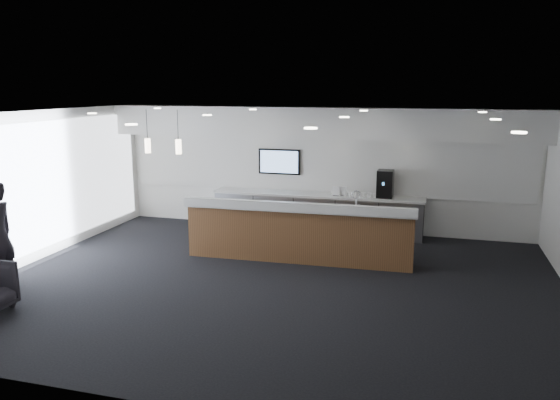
# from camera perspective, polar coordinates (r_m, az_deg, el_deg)

# --- Properties ---
(ground) EXTENTS (10.00, 10.00, 0.00)m
(ground) POSITION_cam_1_polar(r_m,az_deg,el_deg) (9.88, -0.66, -8.71)
(ground) COLOR black
(ground) RESTS_ON ground
(ceiling) EXTENTS (10.00, 8.00, 0.02)m
(ceiling) POSITION_cam_1_polar(r_m,az_deg,el_deg) (9.26, -0.70, 8.95)
(ceiling) COLOR black
(ceiling) RESTS_ON back_wall
(back_wall) EXTENTS (10.00, 0.02, 3.00)m
(back_wall) POSITION_cam_1_polar(r_m,az_deg,el_deg) (13.28, 4.21, 3.27)
(back_wall) COLOR silver
(back_wall) RESTS_ON ground
(left_wall) EXTENTS (0.02, 8.00, 3.00)m
(left_wall) POSITION_cam_1_polar(r_m,az_deg,el_deg) (11.86, -24.54, 1.21)
(left_wall) COLOR silver
(left_wall) RESTS_ON ground
(soffit_bulkhead) EXTENTS (10.00, 0.90, 0.70)m
(soffit_bulkhead) POSITION_cam_1_polar(r_m,az_deg,el_deg) (12.72, 3.88, 8.11)
(soffit_bulkhead) COLOR silver
(soffit_bulkhead) RESTS_ON back_wall
(alcove_panel) EXTENTS (9.80, 0.06, 1.40)m
(alcove_panel) POSITION_cam_1_polar(r_m,az_deg,el_deg) (13.24, 4.19, 3.68)
(alcove_panel) COLOR silver
(alcove_panel) RESTS_ON back_wall
(window_blinds_wall) EXTENTS (0.04, 7.36, 2.55)m
(window_blinds_wall) POSITION_cam_1_polar(r_m,az_deg,el_deg) (11.83, -24.39, 1.20)
(window_blinds_wall) COLOR silver
(window_blinds_wall) RESTS_ON left_wall
(back_credenza) EXTENTS (5.06, 0.66, 0.95)m
(back_credenza) POSITION_cam_1_polar(r_m,az_deg,el_deg) (13.13, 3.83, -1.37)
(back_credenza) COLOR gray
(back_credenza) RESTS_ON ground
(wall_tv) EXTENTS (1.05, 0.08, 0.62)m
(wall_tv) POSITION_cam_1_polar(r_m,az_deg,el_deg) (13.40, -0.06, 4.03)
(wall_tv) COLOR black
(wall_tv) RESTS_ON back_wall
(pendant_left) EXTENTS (0.12, 0.12, 0.30)m
(pendant_left) POSITION_cam_1_polar(r_m,az_deg,el_deg) (10.96, -11.65, 5.22)
(pendant_left) COLOR #FFE6C6
(pendant_left) RESTS_ON ceiling
(pendant_right) EXTENTS (0.12, 0.12, 0.30)m
(pendant_right) POSITION_cam_1_polar(r_m,az_deg,el_deg) (11.30, -14.82, 5.26)
(pendant_right) COLOR #FFE6C6
(pendant_right) RESTS_ON ceiling
(ceiling_can_lights) EXTENTS (7.00, 5.00, 0.02)m
(ceiling_can_lights) POSITION_cam_1_polar(r_m,az_deg,el_deg) (9.26, -0.70, 8.77)
(ceiling_can_lights) COLOR white
(ceiling_can_lights) RESTS_ON ceiling
(service_counter) EXTENTS (4.63, 0.92, 1.49)m
(service_counter) POSITION_cam_1_polar(r_m,az_deg,el_deg) (11.02, 1.99, -3.37)
(service_counter) COLOR brown
(service_counter) RESTS_ON ground
(coffee_machine) EXTENTS (0.37, 0.49, 0.63)m
(coffee_machine) POSITION_cam_1_polar(r_m,az_deg,el_deg) (12.76, 10.94, 1.67)
(coffee_machine) COLOR black
(coffee_machine) RESTS_ON back_credenza
(info_sign_left) EXTENTS (0.16, 0.04, 0.22)m
(info_sign_left) POSITION_cam_1_polar(r_m,az_deg,el_deg) (12.83, 6.61, 0.93)
(info_sign_left) COLOR white
(info_sign_left) RESTS_ON back_credenza
(info_sign_right) EXTENTS (0.17, 0.03, 0.23)m
(info_sign_right) POSITION_cam_1_polar(r_m,az_deg,el_deg) (12.81, 5.90, 0.95)
(info_sign_right) COLOR white
(info_sign_right) RESTS_ON back_credenza
(cup_0) EXTENTS (0.11, 0.11, 0.10)m
(cup_0) POSITION_cam_1_polar(r_m,az_deg,el_deg) (12.74, 9.93, 0.48)
(cup_0) COLOR white
(cup_0) RESTS_ON back_credenza
(cup_1) EXTENTS (0.15, 0.15, 0.10)m
(cup_1) POSITION_cam_1_polar(r_m,az_deg,el_deg) (12.75, 9.30, 0.51)
(cup_1) COLOR white
(cup_1) RESTS_ON back_credenza
(cup_2) EXTENTS (0.13, 0.13, 0.10)m
(cup_2) POSITION_cam_1_polar(r_m,az_deg,el_deg) (12.77, 8.68, 0.55)
(cup_2) COLOR white
(cup_2) RESTS_ON back_credenza
(cup_3) EXTENTS (0.14, 0.14, 0.10)m
(cup_3) POSITION_cam_1_polar(r_m,az_deg,el_deg) (12.78, 8.06, 0.58)
(cup_3) COLOR white
(cup_3) RESTS_ON back_credenza
(cup_4) EXTENTS (0.15, 0.15, 0.10)m
(cup_4) POSITION_cam_1_polar(r_m,az_deg,el_deg) (12.80, 7.44, 0.62)
(cup_4) COLOR white
(cup_4) RESTS_ON back_credenza
(cup_5) EXTENTS (0.12, 0.12, 0.10)m
(cup_5) POSITION_cam_1_polar(r_m,az_deg,el_deg) (12.82, 6.82, 0.65)
(cup_5) COLOR white
(cup_5) RESTS_ON back_credenza
(cup_6) EXTENTS (0.15, 0.15, 0.10)m
(cup_6) POSITION_cam_1_polar(r_m,az_deg,el_deg) (12.84, 6.20, 0.68)
(cup_6) COLOR white
(cup_6) RESTS_ON back_credenza
(cup_7) EXTENTS (0.13, 0.13, 0.10)m
(cup_7) POSITION_cam_1_polar(r_m,az_deg,el_deg) (12.87, 5.59, 0.72)
(cup_7) COLOR white
(cup_7) RESTS_ON back_credenza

